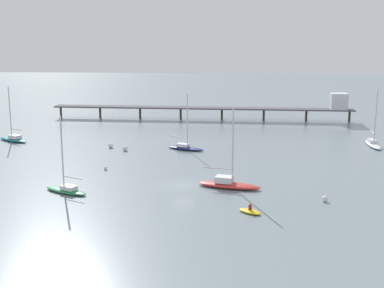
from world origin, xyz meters
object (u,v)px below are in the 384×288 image
sailboat_navy (185,146)px  mooring_buoy_near (325,199)px  sailboat_red (228,183)px  mooring_buoy_outer (111,145)px  sailboat_green (66,188)px  dinghy_yellow (250,211)px  mooring_buoy_mid (125,148)px  sailboat_teal (13,138)px  mooring_buoy_far (105,168)px  sailboat_white (373,143)px  pier (251,106)px

sailboat_navy → mooring_buoy_near: 31.85m
sailboat_red → mooring_buoy_outer: size_ratio=12.04×
sailboat_green → sailboat_red: bearing=9.7°
dinghy_yellow → mooring_buoy_mid: dinghy_yellow is taller
sailboat_teal → mooring_buoy_far: 28.27m
sailboat_green → mooring_buoy_mid: sailboat_green is taller
sailboat_green → dinghy_yellow: 22.55m
sailboat_white → mooring_buoy_mid: 42.34m
sailboat_red → mooring_buoy_outer: sailboat_red is taller
sailboat_white → sailboat_teal: bearing=179.8°
dinghy_yellow → mooring_buoy_mid: (-19.09, 29.30, 0.22)m
mooring_buoy_far → mooring_buoy_outer: bearing=99.5°
sailboat_red → sailboat_navy: size_ratio=1.10×
pier → sailboat_white: 32.61m
sailboat_white → dinghy_yellow: bearing=-122.6°
sailboat_white → mooring_buoy_far: (-42.29, -18.71, -0.33)m
mooring_buoy_outer → mooring_buoy_mid: bearing=-36.7°
sailboat_white → dinghy_yellow: 42.29m
sailboat_white → mooring_buoy_outer: (-44.71, -4.21, -0.17)m
sailboat_teal → sailboat_white: bearing=-0.2°
sailboat_navy → mooring_buoy_far: 17.16m
mooring_buoy_near → mooring_buoy_mid: bearing=138.1°
dinghy_yellow → sailboat_red: bearing=103.8°
sailboat_green → sailboat_teal: size_ratio=0.95×
sailboat_white → mooring_buoy_mid: (-41.86, -6.34, -0.17)m
mooring_buoy_near → mooring_buoy_far: size_ratio=1.29×
sailboat_teal → dinghy_yellow: sailboat_teal is taller
pier → sailboat_green: bearing=-114.1°
mooring_buoy_near → mooring_buoy_far: bearing=156.0°
sailboat_red → dinghy_yellow: sailboat_red is taller
sailboat_green → mooring_buoy_outer: (-0.18, 25.53, -0.14)m
mooring_buoy_mid → mooring_buoy_outer: size_ratio=1.01×
mooring_buoy_near → mooring_buoy_outer: (-30.67, 27.06, 0.08)m
mooring_buoy_near → mooring_buoy_far: mooring_buoy_near is taller
sailboat_white → mooring_buoy_near: 34.28m
sailboat_red → mooring_buoy_near: (10.98, -4.88, -0.27)m
sailboat_red → mooring_buoy_outer: bearing=131.6°
sailboat_white → sailboat_green: sailboat_white is taller
sailboat_navy → mooring_buoy_mid: 9.95m
sailboat_red → mooring_buoy_mid: sailboat_red is taller
dinghy_yellow → mooring_buoy_far: bearing=139.1°
pier → sailboat_teal: bearing=-149.5°
sailboat_green → mooring_buoy_mid: bearing=83.5°
sailboat_green → dinghy_yellow: sailboat_green is taller
sailboat_navy → mooring_buoy_mid: sailboat_navy is taller
sailboat_white → mooring_buoy_mid: bearing=-171.4°
sailboat_teal → dinghy_yellow: bearing=-41.4°
sailboat_red → mooring_buoy_near: 12.02m
sailboat_red → sailboat_navy: 22.52m
sailboat_red → sailboat_white: (25.03, 26.39, -0.02)m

